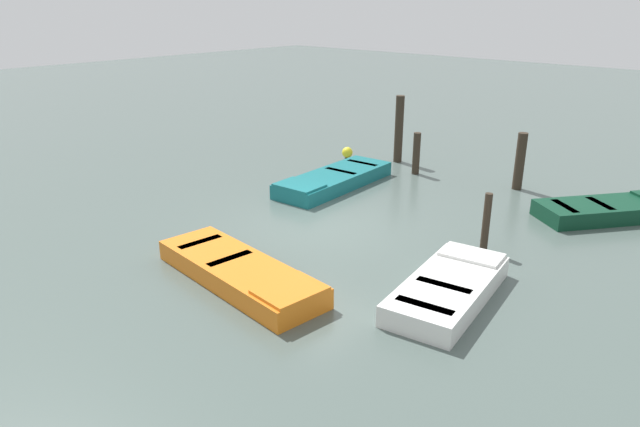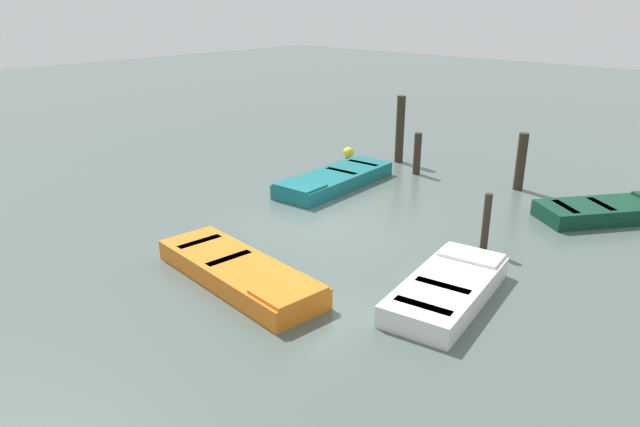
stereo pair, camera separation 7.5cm
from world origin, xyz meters
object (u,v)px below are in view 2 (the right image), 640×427
rowboat_teal (334,179)px  mooring_piling_mid_right (521,162)px  rowboat_orange (239,272)px  rowboat_dark_green (611,210)px  marker_buoy (348,153)px  rowboat_white (447,289)px  mooring_piling_far_left (486,223)px  mooring_piling_far_right (400,129)px  mooring_piling_center (417,154)px

rowboat_teal → mooring_piling_mid_right: mooring_piling_mid_right is taller
rowboat_orange → rowboat_dark_green: size_ratio=1.13×
rowboat_teal → marker_buoy: (-2.41, -1.50, 0.07)m
rowboat_orange → rowboat_white: size_ratio=1.24×
rowboat_white → mooring_piling_mid_right: size_ratio=2.00×
mooring_piling_mid_right → marker_buoy: 5.63m
rowboat_teal → mooring_piling_far_left: mooring_piling_far_left is taller
mooring_piling_mid_right → marker_buoy: (0.97, -5.52, -0.53)m
rowboat_orange → rowboat_dark_green: bearing=69.5°
rowboat_white → rowboat_dark_green: bearing=-16.7°
rowboat_teal → rowboat_dark_green: same height
rowboat_orange → mooring_piling_far_right: bearing=112.4°
rowboat_teal → rowboat_white: (3.63, 5.92, 0.00)m
mooring_piling_far_right → rowboat_teal: bearing=3.4°
rowboat_dark_green → marker_buoy: (0.31, -8.23, 0.07)m
rowboat_dark_green → mooring_piling_mid_right: (-0.66, -2.71, 0.60)m
mooring_piling_center → rowboat_dark_green: bearing=90.2°
rowboat_orange → marker_buoy: marker_buoy is taller
rowboat_teal → rowboat_orange: (5.75, 2.62, 0.00)m
rowboat_orange → marker_buoy: bearing=122.1°
mooring_piling_mid_right → marker_buoy: size_ratio=3.40×
rowboat_orange → mooring_piling_center: (-8.45, -1.60, 0.43)m
rowboat_dark_green → rowboat_white: same height
rowboat_orange → mooring_piling_center: bearing=106.1°
mooring_piling_center → mooring_piling_far_left: (3.91, 4.35, 0.00)m
mooring_piling_center → mooring_piling_far_right: size_ratio=0.59×
rowboat_orange → mooring_piling_mid_right: (-9.13, 1.41, 0.60)m
mooring_piling_center → marker_buoy: size_ratio=2.70×
rowboat_dark_green → mooring_piling_center: 5.73m
rowboat_dark_green → mooring_piling_mid_right: size_ratio=2.20×
rowboat_dark_green → marker_buoy: bearing=128.7°
mooring_piling_center → mooring_piling_far_right: mooring_piling_far_right is taller
rowboat_teal → rowboat_white: 6.94m
rowboat_orange → marker_buoy: (-8.16, -4.12, 0.07)m
rowboat_white → marker_buoy: (-6.04, -7.41, 0.07)m
rowboat_white → marker_buoy: 9.56m
rowboat_teal → mooring_piling_far_left: size_ratio=3.18×
mooring_piling_far_left → mooring_piling_far_right: size_ratio=0.59×
mooring_piling_far_left → rowboat_orange: bearing=-31.2°
rowboat_teal → mooring_piling_center: bearing=155.2°
rowboat_teal → mooring_piling_far_left: (1.21, 5.37, 0.44)m
mooring_piling_mid_right → mooring_piling_center: bearing=-77.3°
rowboat_dark_green → mooring_piling_far_left: (3.94, -1.37, 0.44)m
rowboat_white → mooring_piling_far_right: (-7.13, -6.13, 0.88)m
rowboat_teal → mooring_piling_mid_right: 5.29m
mooring_piling_far_right → rowboat_dark_green: bearing=83.7°
rowboat_white → mooring_piling_mid_right: 7.29m
rowboat_orange → mooring_piling_center: size_ratio=3.14×
marker_buoy → rowboat_dark_green: bearing=92.2°
rowboat_orange → mooring_piling_far_right: (-9.25, -2.83, 0.88)m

